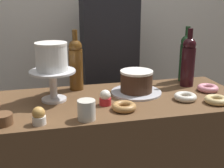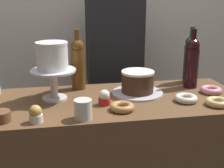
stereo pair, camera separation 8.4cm
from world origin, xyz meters
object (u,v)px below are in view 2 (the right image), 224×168
Objects in this scene: barista_figure at (114,83)px; coffee_cup_ceramic at (83,109)px; donut_glazed at (217,102)px; wine_bottle_amber at (78,63)px; donut_sugar at (186,98)px; chocolate_round_cake at (138,82)px; cupcake_vanilla at (104,98)px; wine_bottle_green at (190,58)px; donut_maple at (122,107)px; donut_pink at (211,90)px; cake_stand_pedestal at (54,79)px; wine_bottle_dark_red at (192,62)px; cupcake_caramel at (36,114)px; cookie_stack at (0,116)px; white_layer_cake at (52,56)px.

coffee_cup_ceramic is at bearing -109.67° from barista_figure.
wine_bottle_amber is at bearing 148.95° from donut_glazed.
coffee_cup_ceramic is at bearing -166.73° from donut_sugar.
chocolate_round_cake is 0.24m from cupcake_vanilla.
donut_maple is at bearing -142.55° from wine_bottle_green.
donut_sugar is at bearing 148.40° from donut_glazed.
wine_bottle_amber and wine_bottle_green have the same top height.
donut_maple and donut_pink have the same top height.
chocolate_round_cake reaches higher than donut_maple.
wine_bottle_green is at bearing -40.82° from barista_figure.
wine_bottle_green is at bearing 37.45° from donut_maple.
cake_stand_pedestal is at bearing 176.72° from donut_pink.
barista_figure reaches higher than wine_bottle_dark_red.
cake_stand_pedestal is at bearing -167.89° from wine_bottle_green.
wine_bottle_green is 0.37m from donut_sugar.
cupcake_caramel is 0.05× the size of barista_figure.
cake_stand_pedestal reaches higher than chocolate_round_cake.
cake_stand_pedestal is 0.37m from donut_maple.
cake_stand_pedestal is 0.21m from wine_bottle_amber.
cupcake_vanilla is 0.87× the size of coffee_cup_ceramic.
coffee_cup_ceramic is at bearing -65.80° from cake_stand_pedestal.
donut_pink is at bearing -52.84° from barista_figure.
wine_bottle_green is (0.36, 0.16, 0.08)m from chocolate_round_cake.
cake_stand_pedestal is 0.14× the size of barista_figure.
donut_glazed is (0.62, -0.38, -0.13)m from wine_bottle_amber.
cupcake_caramel reaches higher than cookie_stack.
chocolate_round_cake is (0.43, 0.01, -0.04)m from cake_stand_pedestal.
cupcake_vanilla and cupcake_caramel have the same top height.
wine_bottle_amber is 0.60m from donut_sugar.
cookie_stack reaches higher than donut_maple.
donut_sugar is 1.33× the size of cookie_stack.
donut_maple is at bearing 9.72° from cupcake_caramel.
donut_sugar is at bearing -70.20° from barista_figure.
cake_stand_pedestal is at bearing -90.00° from white_layer_cake.
white_layer_cake reaches higher than donut_sugar.
wine_bottle_amber is at bearing 163.74° from donut_pink.
cupcake_vanilla is at bearing 14.32° from cookie_stack.
barista_figure is (-0.35, 0.43, -0.23)m from wine_bottle_dark_red.
wine_bottle_dark_red is 0.56m from cupcake_vanilla.
wine_bottle_green is at bearing 1.38° from wine_bottle_amber.
donut_sugar is at bearing -30.91° from wine_bottle_amber.
wine_bottle_green is 2.91× the size of donut_maple.
donut_pink is at bearing -3.28° from white_layer_cake.
donut_sugar is 0.70m from barista_figure.
wine_bottle_amber is 0.43m from coffee_cup_ceramic.
wine_bottle_amber is 2.91× the size of donut_pink.
wine_bottle_green is 0.25m from donut_pink.
cake_stand_pedestal is at bearing 163.56° from donut_glazed.
cake_stand_pedestal reaches higher than donut_sugar.
wine_bottle_green is 4.38× the size of cupcake_vanilla.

